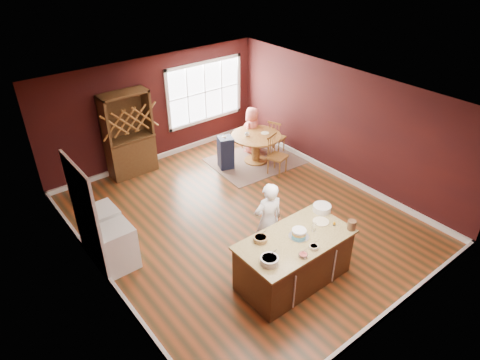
% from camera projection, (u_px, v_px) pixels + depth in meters
% --- Properties ---
extents(room_shell, '(7.00, 7.00, 7.00)m').
position_uv_depth(room_shell, '(242.00, 164.00, 8.38)').
color(room_shell, brown).
rests_on(room_shell, ground).
extents(window, '(2.36, 0.10, 1.66)m').
position_uv_depth(window, '(205.00, 92.00, 11.41)').
color(window, white).
rests_on(window, room_shell).
extents(doorway, '(0.08, 1.26, 2.13)m').
position_uv_depth(doorway, '(86.00, 219.00, 7.37)').
color(doorway, white).
rests_on(doorway, room_shell).
extents(kitchen_island, '(2.00, 1.05, 0.92)m').
position_uv_depth(kitchen_island, '(294.00, 260.00, 7.34)').
color(kitchen_island, '#442815').
rests_on(kitchen_island, ground).
extents(dining_table, '(1.28, 1.28, 0.75)m').
position_uv_depth(dining_table, '(256.00, 143.00, 10.98)').
color(dining_table, '#955E2A').
rests_on(dining_table, ground).
extents(baker, '(0.64, 0.49, 1.57)m').
position_uv_depth(baker, '(268.00, 221.00, 7.73)').
color(baker, white).
rests_on(baker, ground).
extents(layer_cake, '(0.34, 0.34, 0.14)m').
position_uv_depth(layer_cake, '(299.00, 233.00, 7.10)').
color(layer_cake, white).
rests_on(layer_cake, kitchen_island).
extents(bowl_blue, '(0.29, 0.29, 0.11)m').
position_uv_depth(bowl_blue, '(269.00, 260.00, 6.56)').
color(bowl_blue, silver).
rests_on(bowl_blue, kitchen_island).
extents(bowl_yellow, '(0.23, 0.23, 0.09)m').
position_uv_depth(bowl_yellow, '(261.00, 239.00, 7.01)').
color(bowl_yellow, olive).
rests_on(bowl_yellow, kitchen_island).
extents(bowl_pink, '(0.15, 0.15, 0.06)m').
position_uv_depth(bowl_pink, '(303.00, 255.00, 6.70)').
color(bowl_pink, white).
rests_on(bowl_pink, kitchen_island).
extents(bowl_olive, '(0.15, 0.15, 0.06)m').
position_uv_depth(bowl_olive, '(314.00, 247.00, 6.87)').
color(bowl_olive, beige).
rests_on(bowl_olive, kitchen_island).
extents(drinking_glass, '(0.08, 0.08, 0.16)m').
position_uv_depth(drinking_glass, '(314.00, 227.00, 7.23)').
color(drinking_glass, silver).
rests_on(drinking_glass, kitchen_island).
extents(dinner_plate, '(0.28, 0.28, 0.02)m').
position_uv_depth(dinner_plate, '(321.00, 222.00, 7.47)').
color(dinner_plate, '#F0E79F').
rests_on(dinner_plate, kitchen_island).
extents(white_tub, '(0.33, 0.33, 0.11)m').
position_uv_depth(white_tub, '(322.00, 208.00, 7.74)').
color(white_tub, white).
rests_on(white_tub, kitchen_island).
extents(stoneware_crock, '(0.15, 0.15, 0.17)m').
position_uv_depth(stoneware_crock, '(352.00, 225.00, 7.26)').
color(stoneware_crock, brown).
rests_on(stoneware_crock, kitchen_island).
extents(toy_figurine, '(0.05, 0.05, 0.08)m').
position_uv_depth(toy_figurine, '(334.00, 224.00, 7.37)').
color(toy_figurine, orange).
rests_on(toy_figurine, kitchen_island).
extents(rug, '(2.38, 1.90, 0.01)m').
position_uv_depth(rug, '(256.00, 161.00, 11.26)').
color(rug, brown).
rests_on(rug, ground).
extents(chair_east, '(0.49, 0.51, 0.96)m').
position_uv_depth(chair_east, '(277.00, 136.00, 11.45)').
color(chair_east, brown).
rests_on(chair_east, ground).
extents(chair_south, '(0.53, 0.52, 1.03)m').
position_uv_depth(chair_south, '(278.00, 155.00, 10.46)').
color(chair_south, brown).
rests_on(chair_south, ground).
extents(chair_north, '(0.57, 0.56, 0.98)m').
position_uv_depth(chair_north, '(249.00, 130.00, 11.72)').
color(chair_north, brown).
rests_on(chair_north, ground).
extents(seated_woman, '(0.72, 0.59, 1.27)m').
position_uv_depth(seated_woman, '(252.00, 130.00, 11.40)').
color(seated_woman, '#EF7164').
rests_on(seated_woman, ground).
extents(high_chair, '(0.45, 0.45, 0.88)m').
position_uv_depth(high_chair, '(226.00, 152.00, 10.75)').
color(high_chair, '#1D2237').
rests_on(high_chair, ground).
extents(toddler, '(0.18, 0.14, 0.26)m').
position_uv_depth(toddler, '(224.00, 136.00, 10.67)').
color(toddler, '#8CA5BF').
rests_on(toddler, high_chair).
extents(table_plate, '(0.21, 0.21, 0.02)m').
position_uv_depth(table_plate, '(265.00, 133.00, 10.95)').
color(table_plate, beige).
rests_on(table_plate, dining_table).
extents(table_cup, '(0.12, 0.12, 0.09)m').
position_uv_depth(table_cup, '(247.00, 134.00, 10.81)').
color(table_cup, silver).
rests_on(table_cup, dining_table).
extents(hutch, '(1.15, 0.48, 2.10)m').
position_uv_depth(hutch, '(129.00, 134.00, 10.21)').
color(hutch, '#311B10').
rests_on(hutch, ground).
extents(washer, '(0.60, 0.58, 0.87)m').
position_uv_depth(washer, '(117.00, 247.00, 7.64)').
color(washer, white).
rests_on(washer, ground).
extents(dryer, '(0.62, 0.60, 0.89)m').
position_uv_depth(dryer, '(103.00, 229.00, 8.06)').
color(dryer, white).
rests_on(dryer, ground).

